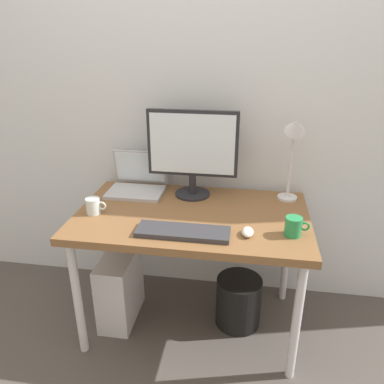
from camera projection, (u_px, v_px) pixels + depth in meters
ground_plane at (192, 321)px, 2.28m from camera, size 6.00×6.00×0.00m
back_wall at (204, 88)px, 2.15m from camera, size 4.40×0.04×2.60m
desk at (192, 224)px, 2.02m from camera, size 1.21×0.73×0.72m
monitor at (193, 149)px, 2.10m from camera, size 0.50×0.20×0.49m
laptop at (138, 181)px, 2.25m from camera, size 0.32×0.26×0.23m
desk_lamp at (294, 140)px, 1.99m from camera, size 0.11×0.16×0.49m
keyboard at (183, 232)px, 1.78m from camera, size 0.44×0.14×0.02m
mouse at (248, 232)px, 1.77m from camera, size 0.06×0.09×0.03m
coffee_mug at (294, 226)px, 1.76m from camera, size 0.11×0.08×0.09m
glass_cup at (94, 206)px, 1.97m from camera, size 0.11×0.07×0.08m
computer_tower at (120, 288)px, 2.24m from camera, size 0.18×0.36×0.42m
wastebasket at (238, 301)px, 2.22m from camera, size 0.26×0.26×0.30m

